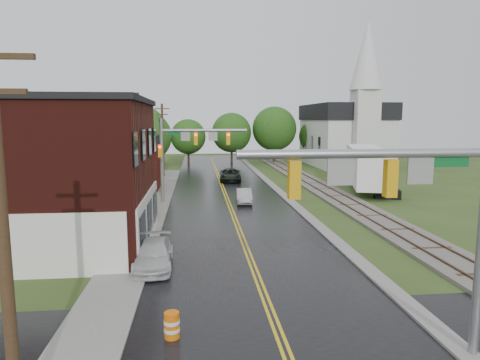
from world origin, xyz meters
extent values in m
cube|color=black|center=(0.00, 30.00, 0.00)|extent=(10.00, 90.00, 0.02)
cube|color=gray|center=(5.40, 35.00, 0.00)|extent=(0.80, 70.00, 0.12)
cube|color=gray|center=(-6.20, 25.00, 0.00)|extent=(2.40, 50.00, 0.12)
cube|color=#42130E|center=(-12.50, 15.00, 4.00)|extent=(14.00, 10.00, 8.00)
cube|color=silver|center=(-5.45, 15.00, 1.50)|extent=(0.10, 9.50, 3.00)
cube|color=black|center=(-12.50, 15.00, 8.15)|extent=(14.30, 10.30, 0.30)
cube|color=tan|center=(-11.00, 26.00, 3.20)|extent=(8.00, 7.00, 6.40)
cube|color=#3F0F0C|center=(-10.00, 35.00, 2.20)|extent=(7.00, 6.00, 4.40)
cube|color=silver|center=(20.00, 55.00, 3.50)|extent=(10.00, 16.00, 7.00)
cube|color=black|center=(20.00, 55.00, 8.20)|extent=(10.40, 16.40, 2.40)
cube|color=silver|center=(20.00, 47.00, 5.50)|extent=(3.20, 3.20, 11.00)
cone|color=silver|center=(20.00, 47.00, 15.50)|extent=(4.40, 4.40, 9.00)
cube|color=#59544C|center=(10.00, 35.00, 0.10)|extent=(3.20, 80.00, 0.20)
cube|color=#4C3828|center=(9.28, 35.00, 0.24)|extent=(0.10, 80.00, 0.12)
cube|color=#4C3828|center=(10.72, 35.00, 0.24)|extent=(0.10, 80.00, 0.12)
cylinder|color=gray|center=(2.00, 2.00, 6.20)|extent=(7.20, 0.26, 0.26)
cube|color=orange|center=(2.72, 2.00, 5.50)|extent=(0.32, 0.30, 1.05)
cube|color=orange|center=(-0.02, 2.00, 5.50)|extent=(0.32, 0.30, 1.05)
cube|color=gray|center=(3.58, 2.00, 5.70)|extent=(0.75, 0.06, 0.75)
cube|color=gray|center=(1.28, 2.00, 5.70)|extent=(0.75, 0.06, 0.75)
cube|color=#0C5926|center=(4.30, 2.00, 5.95)|extent=(1.40, 0.04, 0.30)
cylinder|color=gray|center=(-5.60, 27.00, 3.60)|extent=(0.28, 0.28, 7.20)
cylinder|color=gray|center=(-2.00, 27.00, 6.20)|extent=(7.20, 0.26, 0.26)
cube|color=orange|center=(-2.72, 27.00, 5.50)|extent=(0.32, 0.30, 1.05)
cube|color=orange|center=(0.02, 27.00, 5.50)|extent=(0.32, 0.30, 1.05)
cube|color=gray|center=(-3.58, 27.00, 5.70)|extent=(0.75, 0.06, 0.75)
cube|color=gray|center=(-1.28, 27.00, 5.70)|extent=(0.75, 0.06, 0.75)
cube|color=#0C5926|center=(-4.30, 27.00, 5.95)|extent=(1.40, 0.04, 0.30)
sphere|color=#FF0C0C|center=(-2.72, 26.82, 5.83)|extent=(0.20, 0.20, 0.20)
cylinder|color=#382616|center=(-6.80, 0.00, 4.50)|extent=(0.28, 0.28, 9.00)
cylinder|color=#382616|center=(-6.80, 22.00, 4.50)|extent=(0.28, 0.28, 9.00)
cube|color=#382616|center=(-6.80, 22.00, 8.40)|extent=(1.80, 0.12, 0.12)
cube|color=#382616|center=(-6.80, 22.00, 7.70)|extent=(1.40, 0.12, 0.12)
cylinder|color=#382616|center=(-6.80, 44.00, 4.50)|extent=(0.28, 0.28, 9.00)
cube|color=#382616|center=(-6.80, 44.00, 8.40)|extent=(1.80, 0.12, 0.12)
cube|color=#382616|center=(-6.80, 44.00, 7.70)|extent=(1.40, 0.12, 0.12)
cylinder|color=black|center=(-18.00, 32.00, 1.71)|extent=(0.36, 0.36, 3.42)
sphere|color=#1A4914|center=(-18.00, 32.00, 5.89)|extent=(7.60, 7.60, 7.60)
sphere|color=#1A4914|center=(-17.40, 31.60, 5.23)|extent=(5.32, 5.32, 5.32)
cylinder|color=black|center=(-14.00, 40.00, 1.35)|extent=(0.36, 0.36, 2.70)
sphere|color=#1A4914|center=(-14.00, 40.00, 4.65)|extent=(6.00, 6.00, 6.00)
sphere|color=#1A4914|center=(-13.40, 39.60, 4.12)|extent=(4.20, 4.20, 4.20)
cylinder|color=black|center=(-9.00, 46.00, 1.44)|extent=(0.36, 0.36, 2.88)
sphere|color=#1A4914|center=(-9.00, 46.00, 4.96)|extent=(6.40, 6.40, 6.40)
sphere|color=#1A4914|center=(-8.40, 45.60, 4.40)|extent=(4.48, 4.48, 4.48)
imported|color=black|center=(1.18, 39.50, 0.71)|extent=(2.69, 5.26, 1.42)
imported|color=#A3A2A7|center=(1.32, 26.48, 0.60)|extent=(1.50, 3.72, 1.20)
imported|color=silver|center=(-4.80, 10.95, 0.63)|extent=(1.88, 4.41, 1.27)
cube|color=black|center=(14.47, 27.25, 0.40)|extent=(2.48, 1.76, 0.80)
cylinder|color=gray|center=(14.47, 35.86, 0.40)|extent=(0.16, 0.16, 0.80)
cube|color=white|center=(14.47, 32.42, 2.52)|extent=(6.62, 14.06, 3.44)
cylinder|color=#DD6309|center=(-3.54, 4.00, 0.45)|extent=(0.66, 0.66, 0.89)
camera|label=1|loc=(-2.65, -9.32, 7.14)|focal=32.00mm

